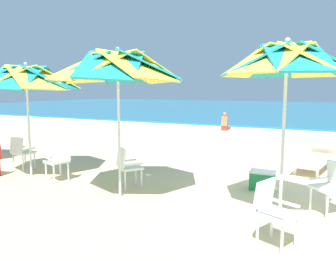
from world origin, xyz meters
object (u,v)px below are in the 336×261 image
object	(u,v)px
sun_lounger_1	(315,159)
plastic_chair_2	(127,165)
beach_umbrella_0	(287,63)
plastic_chair_0	(273,209)
plastic_chair_1	(331,184)
beach_umbrella_2	(26,79)
cooler_box	(262,180)
beachgoer_seated	(225,124)
plastic_chair_4	(58,159)
beach_umbrella_1	(118,68)
plastic_chair_3	(21,151)

from	to	relation	value
sun_lounger_1	plastic_chair_2	bearing A→B (deg)	-135.23
beach_umbrella_0	plastic_chair_0	distance (m)	2.18
plastic_chair_1	plastic_chair_2	size ratio (longest dim) A/B	1.00
beach_umbrella_0	beach_umbrella_2	bearing A→B (deg)	178.08
plastic_chair_0	cooler_box	size ratio (longest dim) A/B	1.73
beach_umbrella_2	beachgoer_seated	xyz separation A→B (m)	(1.85, 10.51, -2.00)
plastic_chair_4	cooler_box	xyz separation A→B (m)	(4.25, 1.32, -0.30)
plastic_chair_0	sun_lounger_1	size ratio (longest dim) A/B	0.39
cooler_box	beach_umbrella_2	bearing A→B (deg)	-166.51
beach_umbrella_1	cooler_box	world-z (taller)	beach_umbrella_1
plastic_chair_1	sun_lounger_1	world-z (taller)	plastic_chair_1
plastic_chair_0	beachgoer_seated	xyz separation A→B (m)	(-3.87, 11.66, -0.20)
beach_umbrella_1	plastic_chair_3	distance (m)	4.00
beach_umbrella_1	cooler_box	size ratio (longest dim) A/B	5.66
plastic_chair_4	sun_lounger_1	xyz separation A→B (m)	(5.18, 3.65, -0.22)
cooler_box	beachgoer_seated	bearing A→B (deg)	109.87
beach_umbrella_1	beach_umbrella_0	bearing A→B (deg)	3.41
beach_umbrella_1	plastic_chair_4	xyz separation A→B (m)	(-1.84, 0.29, -1.94)
plastic_chair_1	beach_umbrella_2	size ratio (longest dim) A/B	0.32
beach_umbrella_1	plastic_chair_4	bearing A→B (deg)	171.00
plastic_chair_1	beach_umbrella_1	xyz separation A→B (m)	(-3.64, -0.80, 1.94)
beach_umbrella_0	plastic_chair_0	world-z (taller)	beach_umbrella_0
beach_umbrella_1	plastic_chair_3	world-z (taller)	beach_umbrella_1
plastic_chair_1	plastic_chair_2	world-z (taller)	same
beach_umbrella_1	beach_umbrella_2	xyz separation A→B (m)	(-2.79, 0.37, -0.15)
cooler_box	beachgoer_seated	size ratio (longest dim) A/B	0.54
plastic_chair_3	plastic_chair_2	bearing A→B (deg)	-2.77
beach_umbrella_0	plastic_chair_2	bearing A→B (deg)	174.07
beach_umbrella_0	beachgoer_seated	distance (m)	11.59
sun_lounger_1	cooler_box	world-z (taller)	sun_lounger_1
plastic_chair_0	plastic_chair_4	bearing A→B (deg)	167.34
beach_umbrella_0	plastic_chair_1	world-z (taller)	beach_umbrella_0
sun_lounger_1	plastic_chair_3	bearing A→B (deg)	-154.06
beach_umbrella_0	beach_umbrella_1	bearing A→B (deg)	-176.59
plastic_chair_0	beach_umbrella_1	world-z (taller)	beach_umbrella_1
beach_umbrella_2	cooler_box	xyz separation A→B (m)	(5.20, 1.25, -2.09)
beach_umbrella_2	plastic_chair_4	distance (m)	2.03
beach_umbrella_2	plastic_chair_3	world-z (taller)	beach_umbrella_2
plastic_chair_3	sun_lounger_1	size ratio (longest dim) A/B	0.39
plastic_chair_3	cooler_box	size ratio (longest dim) A/B	1.73
beach_umbrella_0	sun_lounger_1	size ratio (longest dim) A/B	1.27
plastic_chair_3	plastic_chair_4	size ratio (longest dim) A/B	1.00
plastic_chair_2	sun_lounger_1	bearing A→B (deg)	44.77
plastic_chair_3	beach_umbrella_0	bearing A→B (deg)	-4.30
beach_umbrella_1	plastic_chair_3	size ratio (longest dim) A/B	3.27
plastic_chair_2	plastic_chair_4	size ratio (longest dim) A/B	1.00
plastic_chair_0	beach_umbrella_2	distance (m)	6.10
beach_umbrella_2	beach_umbrella_1	bearing A→B (deg)	-7.47
cooler_box	plastic_chair_4	bearing A→B (deg)	-162.73
plastic_chair_0	beach_umbrella_1	size ratio (longest dim) A/B	0.31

